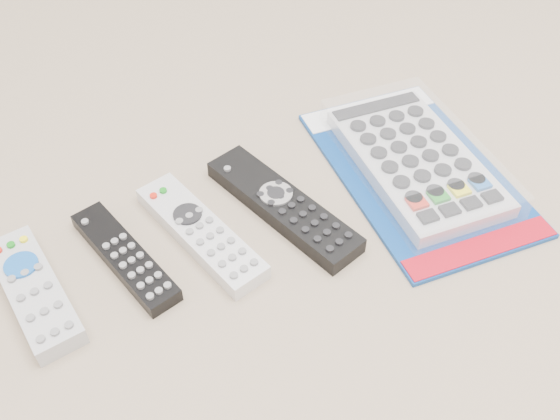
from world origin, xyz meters
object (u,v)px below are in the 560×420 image
remote_large_black (283,206)px  remote_silver_dvd (201,232)px  remote_slim_black (125,257)px  remote_small_grey (34,291)px  jumbo_remote_packaged (416,160)px

remote_large_black → remote_silver_dvd: bearing=161.2°
remote_slim_black → remote_large_black: remote_large_black is taller
remote_small_grey → remote_slim_black: remote_small_grey is taller
remote_large_black → remote_small_grey: bearing=163.0°
remote_silver_dvd → jumbo_remote_packaged: bearing=-16.6°
remote_silver_dvd → remote_large_black: remote_large_black is taller
remote_silver_dvd → jumbo_remote_packaged: jumbo_remote_packaged is taller
remote_large_black → remote_slim_black: bearing=161.0°
remote_slim_black → jumbo_remote_packaged: 0.38m
remote_slim_black → remote_silver_dvd: remote_silver_dvd is taller
remote_small_grey → remote_silver_dvd: (0.19, -0.01, -0.00)m
remote_silver_dvd → remote_large_black: size_ratio=0.89×
remote_small_grey → jumbo_remote_packaged: bearing=-9.4°
remote_large_black → jumbo_remote_packaged: bearing=-18.8°
remote_slim_black → remote_small_grey: bearing=168.8°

